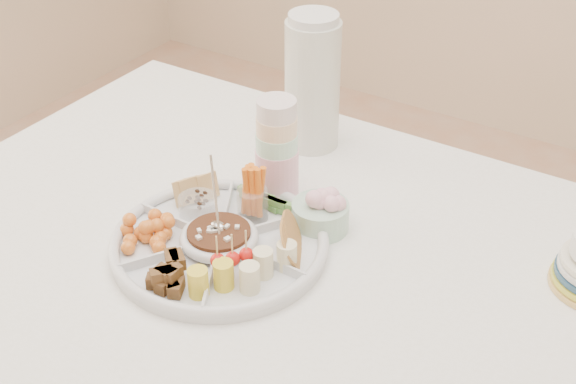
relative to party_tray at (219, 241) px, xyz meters
The scene contains 11 objects.
party_tray is the anchor object (origin of this frame).
bean_dip 0.01m from the party_tray, ahead, with size 0.11×0.11×0.04m, color #402316.
tortillas 0.13m from the party_tray, 28.20° to the left, with size 0.11×0.11×0.06m, color #BC7B48, non-canonical shape.
carrot_cucumber 0.14m from the party_tray, 88.20° to the left, with size 0.11×0.11×0.10m, color orange, non-canonical shape.
pita_raisins 0.13m from the party_tray, 148.20° to the left, with size 0.10×0.10×0.05m, color tan, non-canonical shape.
cherries 0.13m from the party_tray, 151.80° to the right, with size 0.11×0.11×0.05m, color orange, non-canonical shape.
granola_chunks 0.13m from the party_tray, 91.80° to the right, with size 0.10×0.10×0.04m, color #523822, non-canonical shape.
banana_tomato 0.14m from the party_tray, 31.80° to the right, with size 0.11×0.11×0.09m, color #FFFD61, non-canonical shape.
cup_stack 0.23m from the party_tray, 93.27° to the left, with size 0.08×0.08×0.23m, color white.
thermos 0.44m from the party_tray, 98.07° to the left, with size 0.12×0.12×0.30m, color silver.
flower_bowl 0.19m from the party_tray, 53.37° to the left, with size 0.11×0.11×0.08m, color silver.
Camera 1 is at (0.58, -0.94, 1.63)m, focal length 50.00 mm.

